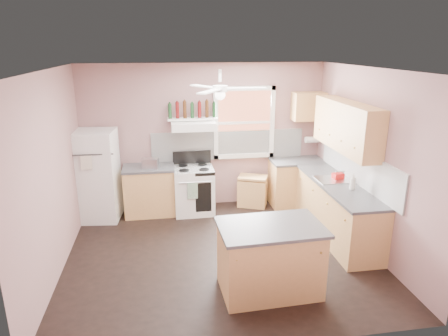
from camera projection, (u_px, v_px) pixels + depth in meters
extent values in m
plane|color=black|center=(221.00, 253.00, 6.01)|extent=(4.50, 4.50, 0.00)
plane|color=white|center=(220.00, 69.00, 5.21)|extent=(4.50, 4.50, 0.00)
cube|color=#8F6867|center=(204.00, 136.00, 7.52)|extent=(4.50, 0.05, 2.70)
cube|color=#8F6867|center=(371.00, 161.00, 5.95)|extent=(0.05, 4.00, 2.70)
cube|color=#8F6867|center=(50.00, 176.00, 5.27)|extent=(0.05, 4.00, 2.70)
cube|color=white|center=(228.00, 145.00, 7.60)|extent=(2.90, 0.03, 0.55)
cube|color=white|center=(358.00, 166.00, 6.28)|extent=(0.03, 2.60, 0.55)
cube|color=brown|center=(244.00, 123.00, 7.52)|extent=(1.00, 0.02, 1.20)
cube|color=white|center=(244.00, 123.00, 7.49)|extent=(1.16, 0.07, 1.36)
cube|color=white|center=(98.00, 176.00, 7.00)|extent=(0.75, 0.73, 1.61)
cube|color=tan|center=(150.00, 191.00, 7.33)|extent=(0.90, 0.60, 0.86)
cube|color=#404042|center=(148.00, 168.00, 7.19)|extent=(0.92, 0.62, 0.04)
cube|color=silver|center=(151.00, 163.00, 7.07)|extent=(0.31, 0.22, 0.18)
cube|color=white|center=(194.00, 190.00, 7.38)|extent=(0.71, 0.64, 0.86)
cube|color=white|center=(193.00, 125.00, 7.15)|extent=(0.78, 0.50, 0.14)
cube|color=white|center=(192.00, 119.00, 7.23)|extent=(0.90, 0.26, 0.03)
cube|color=tan|center=(252.00, 193.00, 7.72)|extent=(0.63, 0.53, 0.53)
cube|color=tan|center=(296.00, 183.00, 7.75)|extent=(1.00, 0.60, 0.86)
cube|color=tan|center=(337.00, 211.00, 6.46)|extent=(0.60, 2.20, 0.86)
cube|color=#404042|center=(298.00, 161.00, 7.62)|extent=(1.02, 0.62, 0.04)
cube|color=#404042|center=(338.00, 185.00, 6.33)|extent=(0.62, 2.22, 0.04)
cube|color=silver|center=(333.00, 180.00, 6.51)|extent=(0.55, 0.45, 0.03)
cylinder|color=silver|center=(343.00, 175.00, 6.51)|extent=(0.03, 0.03, 0.14)
cube|color=tan|center=(346.00, 126.00, 6.27)|extent=(0.33, 1.80, 0.76)
cube|color=tan|center=(309.00, 106.00, 7.47)|extent=(0.60, 0.33, 0.52)
cylinder|color=white|center=(312.00, 140.00, 7.71)|extent=(0.26, 0.12, 0.12)
cube|color=tan|center=(270.00, 260.00, 5.00)|extent=(1.24, 0.81, 0.86)
cube|color=#404042|center=(271.00, 227.00, 4.86)|extent=(1.31, 0.89, 0.04)
cylinder|color=white|center=(220.00, 89.00, 5.28)|extent=(0.20, 0.20, 0.08)
imported|color=silver|center=(353.00, 182.00, 6.02)|extent=(0.13, 0.13, 0.25)
cube|color=red|center=(338.00, 176.00, 6.52)|extent=(0.20, 0.16, 0.10)
cylinder|color=#143819|center=(170.00, 111.00, 7.13)|extent=(0.06, 0.06, 0.27)
cylinder|color=#590F0F|center=(177.00, 110.00, 7.14)|extent=(0.06, 0.06, 0.29)
cylinder|color=#3F230F|center=(185.00, 110.00, 7.16)|extent=(0.06, 0.06, 0.31)
cylinder|color=#143819|center=(192.00, 111.00, 7.19)|extent=(0.06, 0.06, 0.27)
cylinder|color=#590F0F|center=(200.00, 110.00, 7.20)|extent=(0.06, 0.06, 0.29)
cylinder|color=#3F230F|center=(207.00, 109.00, 7.22)|extent=(0.06, 0.06, 0.31)
cylinder|color=#143819|center=(214.00, 110.00, 7.25)|extent=(0.06, 0.06, 0.27)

